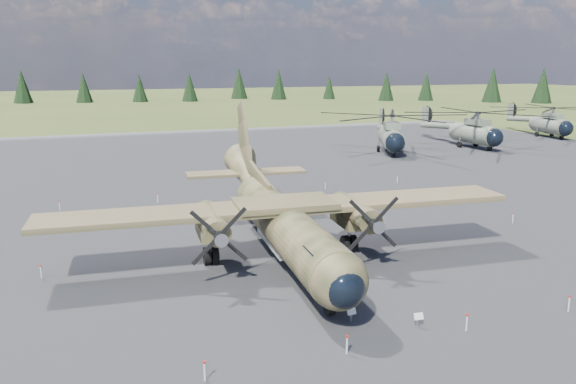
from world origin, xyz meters
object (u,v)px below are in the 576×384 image
object	(u,v)px
transport_plane	(280,213)
helicopter_mid	(475,122)
helicopter_far	(551,116)
helicopter_near	(391,126)

from	to	relation	value
transport_plane	helicopter_mid	bearing A→B (deg)	44.14
transport_plane	helicopter_far	xyz separation A→B (m)	(61.24, 40.26, 0.82)
helicopter_mid	transport_plane	bearing A→B (deg)	-141.86
transport_plane	helicopter_far	world-z (taller)	transport_plane
helicopter_near	helicopter_far	bearing A→B (deg)	32.84
helicopter_far	helicopter_near	bearing A→B (deg)	-160.81
transport_plane	helicopter_near	bearing A→B (deg)	55.39
helicopter_near	helicopter_mid	world-z (taller)	helicopter_near
helicopter_near	helicopter_far	distance (m)	33.94
helicopter_mid	helicopter_far	bearing A→B (deg)	14.94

